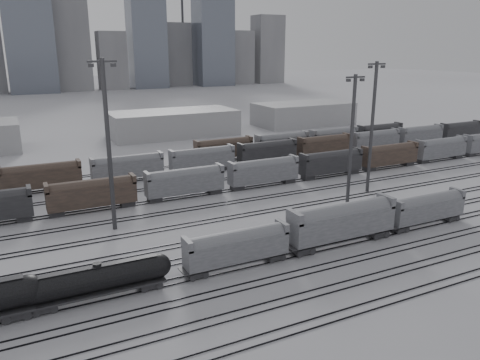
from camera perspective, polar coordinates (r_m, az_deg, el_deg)
name	(u,v)px	position (r m, az deg, el deg)	size (l,w,h in m)	color
ground	(325,251)	(67.07, 10.34, -8.56)	(900.00, 900.00, 0.00)	silver
tracks	(264,213)	(80.60, 2.92, -4.01)	(220.00, 71.50, 0.16)	black
tank_car_b	(98,279)	(55.82, -16.89, -11.50)	(16.89, 2.82, 4.17)	#242426
hopper_car_a	(237,246)	(60.17, -0.38, -7.99)	(14.02, 2.79, 5.01)	#242426
hopper_car_b	(342,220)	(68.39, 12.33, -4.80)	(16.88, 3.35, 6.04)	#242426
hopper_car_c	(427,207)	(79.77, 21.81, -3.08)	(14.04, 2.79, 5.02)	#242426
light_mast_b	(108,142)	(72.54, -15.76, 4.44)	(4.17, 0.67, 26.05)	#3C3C3F
light_mast_c	(351,141)	(80.71, 13.42, 4.65)	(3.73, 0.60, 23.30)	#3C3C3F
light_mast_d	(372,125)	(93.06, 15.81, 6.50)	(4.00, 0.64, 25.03)	#3C3C3F
bg_string_near	(263,173)	(95.60, 2.88, 0.90)	(151.00, 3.00, 5.60)	gray
bg_string_mid	(267,153)	(113.93, 3.33, 3.33)	(151.00, 3.00, 5.60)	#242426
bg_string_far	(308,141)	(129.74, 8.32, 4.73)	(66.00, 3.00, 5.60)	brown
warehouse_mid	(173,123)	(152.89, -8.14, 6.86)	(40.00, 18.00, 8.00)	#A9A9AC
warehouse_right	(303,114)	(174.98, 7.71, 8.00)	(35.00, 18.00, 8.00)	#A9A9AC
skyline	(80,36)	(332.06, -18.90, 16.28)	(316.00, 22.40, 95.00)	gray
crane_right	(184,6)	(377.34, -6.88, 20.27)	(42.00, 1.80, 100.00)	#3C3C3F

